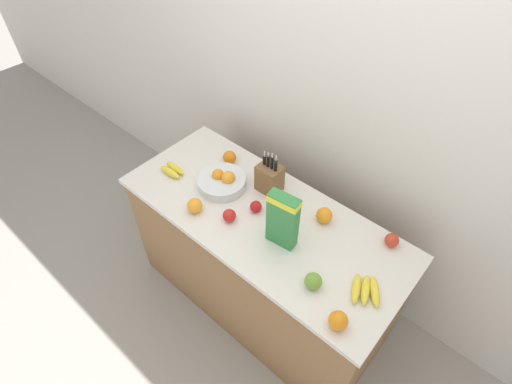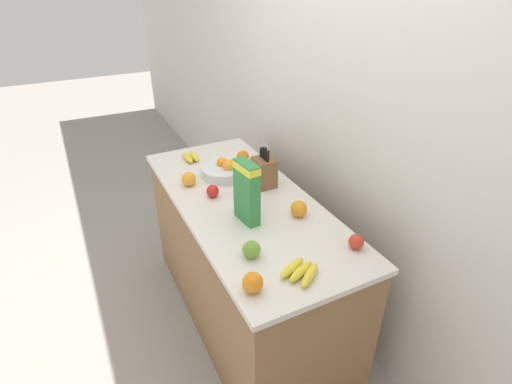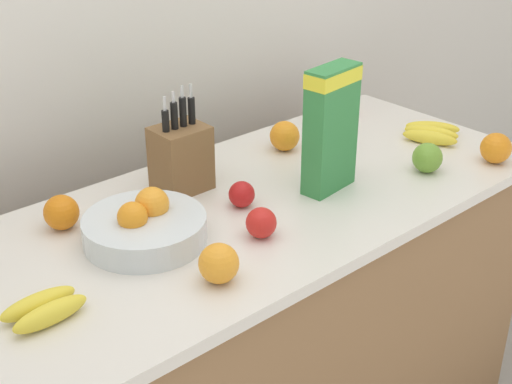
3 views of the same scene
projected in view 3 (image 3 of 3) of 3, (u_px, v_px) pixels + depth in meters
counter at (256, 341)px, 1.98m from camera, size 1.63×0.70×0.89m
knife_block at (181, 157)px, 1.80m from camera, size 0.13×0.11×0.27m
cereal_box at (331, 124)px, 1.76m from camera, size 0.16×0.08×0.32m
fruit_bowl at (145, 226)px, 1.59m from camera, size 0.28×0.28×0.11m
banana_bunch_left at (431, 133)px, 2.12m from camera, size 0.19×0.20×0.04m
banana_bunch_right at (44, 309)px, 1.34m from camera, size 0.16×0.09×0.04m
apple_middle at (342, 103)px, 2.31m from camera, size 0.07×0.07×0.07m
apple_rear at (241, 194)px, 1.74m from camera, size 0.06×0.06×0.06m
apple_near_bananas at (427, 158)px, 1.91m from camera, size 0.08×0.08×0.08m
apple_leftmost at (261, 223)px, 1.60m from camera, size 0.07×0.07×0.07m
orange_by_cereal at (219, 263)px, 1.44m from camera, size 0.08×0.08×0.08m
orange_back_center at (285, 136)px, 2.04m from camera, size 0.09×0.09×0.09m
orange_mid_right at (496, 148)px, 1.96m from camera, size 0.09×0.09×0.09m
orange_front_left at (61, 212)px, 1.64m from camera, size 0.08×0.08×0.08m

